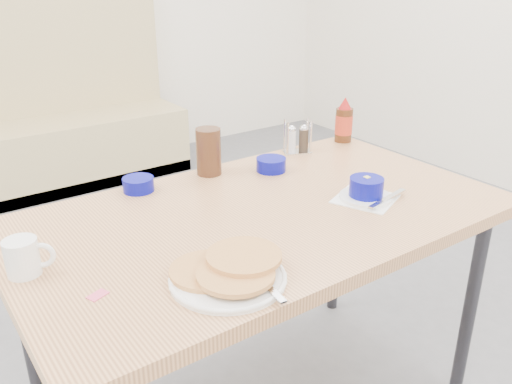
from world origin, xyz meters
TOP-DOWN VIEW (x-y plane):
  - booth_bench at (0.00, 2.78)m, footprint 1.90×0.56m
  - dining_table at (0.00, 0.25)m, footprint 1.40×0.80m
  - pancake_plate at (-0.28, -0.00)m, footprint 0.27×0.29m
  - coffee_mug at (-0.64, 0.29)m, footprint 0.11×0.08m
  - grits_setting at (0.30, 0.14)m, footprint 0.23×0.22m
  - creamer_bowl at (-0.23, 0.59)m, footprint 0.10×0.10m
  - butter_bowl at (0.21, 0.49)m, footprint 0.10×0.10m
  - amber_tumbler at (0.03, 0.59)m, footprint 0.11×0.11m
  - condiment_caddy at (0.41, 0.59)m, footprint 0.12×0.10m
  - syrup_bottle at (0.64, 0.59)m, footprint 0.07×0.07m
  - sugar_wrapper at (-0.54, 0.11)m, footprint 0.05×0.04m

SIDE VIEW (x-z plane):
  - booth_bench at x=0.00m, z-range -0.26..0.96m
  - dining_table at x=0.00m, z-range 0.32..1.08m
  - sugar_wrapper at x=-0.54m, z-range 0.76..0.76m
  - pancake_plate at x=-0.28m, z-range 0.76..0.80m
  - creamer_bowl at x=-0.23m, z-range 0.76..0.80m
  - butter_bowl at x=0.21m, z-range 0.76..0.80m
  - grits_setting at x=0.30m, z-range 0.75..0.82m
  - condiment_caddy at x=0.41m, z-range 0.74..0.86m
  - coffee_mug at x=-0.64m, z-range 0.76..0.85m
  - syrup_bottle at x=0.64m, z-range 0.75..0.92m
  - amber_tumbler at x=0.03m, z-range 0.76..0.92m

